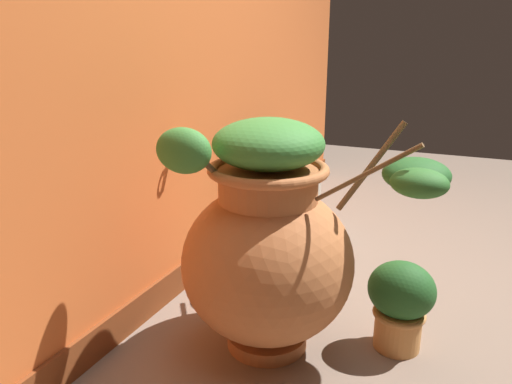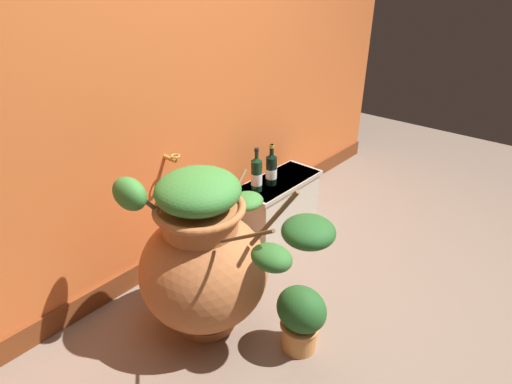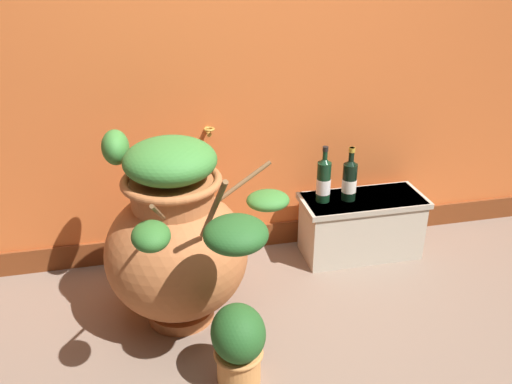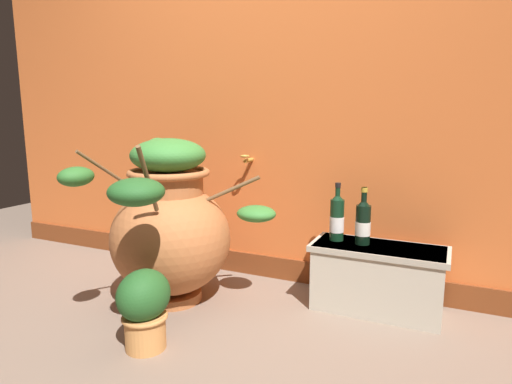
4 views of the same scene
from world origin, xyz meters
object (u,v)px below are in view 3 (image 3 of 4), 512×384
terracotta_urn (177,240)px  wine_bottle_left (324,179)px  wine_bottle_middle (350,179)px  potted_shrub (238,343)px

terracotta_urn → wine_bottle_left: size_ratio=2.96×
terracotta_urn → wine_bottle_middle: (0.95, 0.36, 0.04)m
wine_bottle_left → terracotta_urn: bearing=-155.4°
wine_bottle_left → wine_bottle_middle: bearing=-5.6°
wine_bottle_middle → potted_shrub: size_ratio=0.83×
terracotta_urn → potted_shrub: (0.18, -0.46, -0.23)m
terracotta_urn → wine_bottle_middle: 1.01m
wine_bottle_middle → potted_shrub: (-0.77, -0.82, -0.27)m
wine_bottle_left → wine_bottle_middle: (0.14, -0.01, -0.00)m
terracotta_urn → potted_shrub: terracotta_urn is taller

